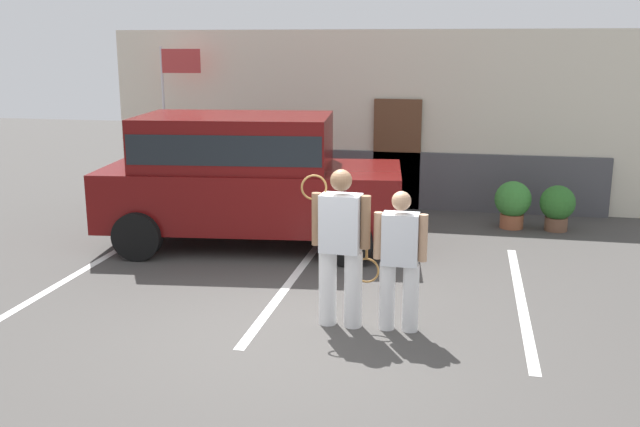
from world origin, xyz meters
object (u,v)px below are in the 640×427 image
(parked_suv, at_px, (245,174))
(flag_pole, at_px, (172,96))
(tennis_player_man, at_px, (340,245))
(potted_plant_secondary, at_px, (557,206))
(tennis_player_woman, at_px, (399,260))
(potted_plant_by_porch, at_px, (513,202))

(parked_suv, height_order, flag_pole, flag_pole)
(tennis_player_man, relative_size, flag_pole, 0.59)
(parked_suv, height_order, potted_plant_secondary, parked_suv)
(tennis_player_woman, bearing_deg, potted_plant_by_porch, -105.96)
(tennis_player_man, bearing_deg, potted_plant_by_porch, -109.34)
(parked_suv, distance_m, potted_plant_by_porch, 4.66)
(flag_pole, bearing_deg, tennis_player_woman, -48.44)
(parked_suv, distance_m, tennis_player_man, 3.63)
(parked_suv, xyz_separation_m, potted_plant_secondary, (4.92, 1.91, -0.71))
(parked_suv, relative_size, tennis_player_man, 2.67)
(flag_pole, bearing_deg, potted_plant_secondary, -5.47)
(tennis_player_man, bearing_deg, potted_plant_secondary, -116.27)
(tennis_player_woman, bearing_deg, flag_pole, -47.61)
(parked_suv, xyz_separation_m, potted_plant_by_porch, (4.19, 1.94, -0.69))
(tennis_player_man, height_order, potted_plant_by_porch, tennis_player_man)
(tennis_player_woman, bearing_deg, tennis_player_man, 0.34)
(potted_plant_secondary, bearing_deg, tennis_player_woman, -114.38)
(tennis_player_woman, relative_size, flag_pole, 0.52)
(tennis_player_woman, relative_size, potted_plant_by_porch, 1.93)
(potted_plant_by_porch, bearing_deg, tennis_player_man, -113.52)
(potted_plant_by_porch, distance_m, flag_pole, 6.69)
(tennis_player_man, xyz_separation_m, potted_plant_secondary, (2.88, 4.90, -0.50))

